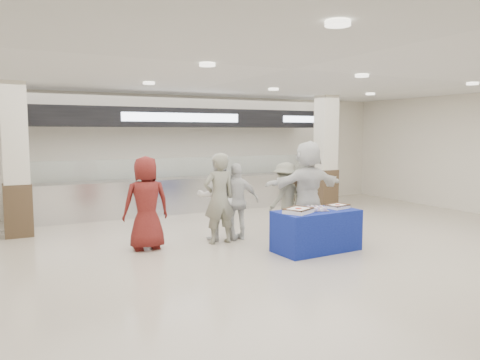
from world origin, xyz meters
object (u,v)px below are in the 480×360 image
cupcake_tray (316,209)px  civilian_maroon (146,203)px  sheet_cake_left (298,210)px  display_table (316,231)px  soldier_a (219,198)px  sheet_cake_right (337,206)px  chef_tall (218,197)px  chef_short (237,202)px  civilian_white (308,187)px  soldier_b (286,197)px

cupcake_tray → civilian_maroon: bearing=150.4°
sheet_cake_left → cupcake_tray: 0.45m
display_table → cupcake_tray: 0.41m
display_table → soldier_a: soldier_a is taller
sheet_cake_right → chef_tall: size_ratio=0.26×
sheet_cake_left → chef_short: (-0.43, 1.55, -0.02)m
cupcake_tray → chef_tall: (-1.21, 1.65, 0.09)m
sheet_cake_left → chef_tall: chef_tall is taller
chef_tall → civilian_white: civilian_white is taller
sheet_cake_right → cupcake_tray: sheet_cake_right is taller
soldier_b → civilian_white: bearing=115.1°
sheet_cake_right → civilian_maroon: civilian_maroon is taller
cupcake_tray → civilian_maroon: civilian_maroon is taller
civilian_maroon → civilian_white: civilian_white is taller
soldier_a → soldier_b: (1.72, 0.28, -0.13)m
display_table → sheet_cake_left: size_ratio=2.55×
sheet_cake_left → civilian_maroon: 2.79m
sheet_cake_right → chef_short: 2.00m
chef_tall → chef_short: bearing=169.0°
sheet_cake_left → civilian_maroon: bearing=144.7°
civilian_maroon → soldier_b: civilian_maroon is taller
soldier_a → chef_short: (0.45, 0.12, -0.11)m
soldier_b → cupcake_tray: bearing=58.1°
display_table → soldier_b: size_ratio=1.02×
sheet_cake_left → sheet_cake_right: sheet_cake_left is taller
chef_short → sheet_cake_right: bearing=143.6°
civilian_maroon → chef_tall: size_ratio=1.00×
sheet_cake_right → civilian_maroon: (-3.22, 1.52, 0.08)m
cupcake_tray → civilian_white: size_ratio=0.24×
soldier_b → chef_short: bearing=-11.3°
sheet_cake_right → soldier_b: (-0.11, 1.61, -0.03)m
sheet_cake_left → civilian_maroon: size_ratio=0.35×
chef_short → civilian_maroon: bearing=8.2°
sheet_cake_left → civilian_maroon: civilian_maroon is taller
chef_tall → soldier_b: size_ratio=1.15×
sheet_cake_left → civilian_maroon: (-2.28, 1.61, 0.07)m
chef_short → display_table: bearing=130.9°
soldier_b → civilian_white: size_ratio=0.76×
sheet_cake_right → chef_tall: chef_tall is taller
civilian_white → cupcake_tray: bearing=64.0°
display_table → civilian_maroon: civilian_maroon is taller
sheet_cake_left → cupcake_tray: size_ratio=1.25×
civilian_maroon → chef_tall: chef_tall is taller
civilian_maroon → soldier_b: 3.12m
civilian_maroon → sheet_cake_right: bearing=157.4°
display_table → soldier_a: size_ratio=0.87×
chef_short → soldier_b: 1.27m
cupcake_tray → chef_tall: chef_tall is taller
sheet_cake_right → cupcake_tray: (-0.50, -0.02, -0.01)m
display_table → sheet_cake_right: size_ratio=3.46×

